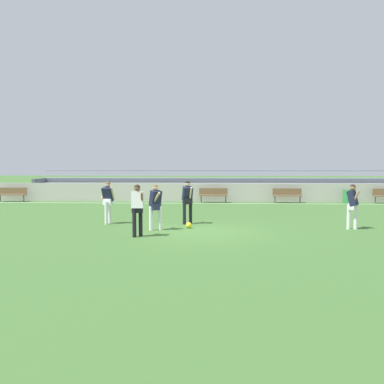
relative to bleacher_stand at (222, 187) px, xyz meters
The scene contains 14 objects.
ground_plane 14.45m from the bleacher_stand, 94.58° to the right, with size 160.00×160.00×0.00m, color #3D662D.
field_line_sideline 3.85m from the bleacher_stand, 107.83° to the right, with size 44.00×0.12×0.01m, color white.
sideline_wall 2.53m from the bleacher_stand, 117.25° to the right, with size 48.00×0.16×1.18m, color #BCB7AD.
bleacher_stand is the anchor object (origin of this frame).
bench_centre_sideline 13.96m from the bleacher_stand, 168.02° to the right, with size 1.80×0.40×0.90m.
bench_near_wall_gap 4.96m from the bleacher_stand, 35.82° to the right, with size 1.80×0.40×0.90m.
bench_far_right 2.97m from the bleacher_stand, 102.07° to the right, with size 1.80×0.40×0.90m.
trash_bin 8.29m from the bleacher_stand, 21.44° to the right, with size 0.59×0.59×0.85m, color #2D7F3D.
player_dark_wide_left 14.41m from the bleacher_stand, 100.96° to the right, with size 0.50×0.76×1.66m.
player_dark_wide_right 12.65m from the bleacher_stand, 97.64° to the right, with size 0.48×0.63×1.72m.
player_white_dropping_back 15.85m from the bleacher_stand, 101.44° to the right, with size 0.46×0.56×1.72m.
player_dark_challenging 14.27m from the bleacher_stand, 71.86° to the right, with size 0.51×0.60×1.65m.
player_dark_on_ball 13.52m from the bleacher_stand, 111.14° to the right, with size 0.56×0.48×1.69m.
soccer_ball 13.73m from the bleacher_stand, 96.57° to the right, with size 0.22×0.22×0.22m, color yellow.
Camera 1 is at (0.46, -14.37, 2.33)m, focal length 38.29 mm.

